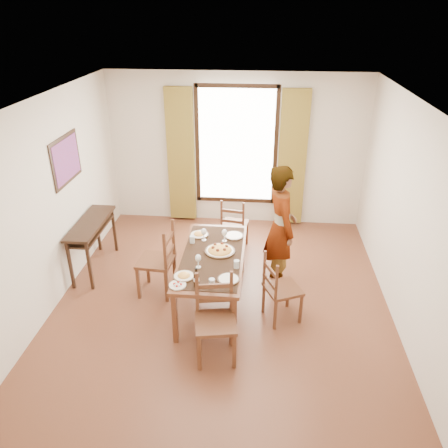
# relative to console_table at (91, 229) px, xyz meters

# --- Properties ---
(ground) EXTENTS (5.00, 5.00, 0.00)m
(ground) POSITION_rel_console_table_xyz_m (2.03, -0.60, -0.68)
(ground) COLOR #4A2617
(ground) RESTS_ON ground
(room_shell) EXTENTS (4.60, 5.10, 2.74)m
(room_shell) POSITION_rel_console_table_xyz_m (2.03, -0.47, 0.86)
(room_shell) COLOR beige
(room_shell) RESTS_ON ground
(console_table) EXTENTS (0.38, 1.20, 0.80)m
(console_table) POSITION_rel_console_table_xyz_m (0.00, 0.00, 0.00)
(console_table) COLOR black
(console_table) RESTS_ON ground
(dining_table) EXTENTS (0.82, 1.76, 0.76)m
(dining_table) POSITION_rel_console_table_xyz_m (1.90, -0.70, 0.00)
(dining_table) COLOR brown
(dining_table) RESTS_ON ground
(chair_west) EXTENTS (0.51, 0.51, 1.06)m
(chair_west) POSITION_rel_console_table_xyz_m (1.13, -0.52, -0.19)
(chair_west) COLOR #57361D
(chair_west) RESTS_ON ground
(chair_north) EXTENTS (0.47, 0.47, 0.93)m
(chair_north) POSITION_rel_console_table_xyz_m (2.08, 0.79, -0.25)
(chair_north) COLOR #57361D
(chair_north) RESTS_ON ground
(chair_south) EXTENTS (0.53, 0.53, 1.03)m
(chair_south) POSITION_rel_console_table_xyz_m (2.05, -1.68, -0.21)
(chair_south) COLOR #57361D
(chair_south) RESTS_ON ground
(chair_east) EXTENTS (0.55, 0.55, 0.94)m
(chair_east) POSITION_rel_console_table_xyz_m (2.79, -0.95, -0.25)
(chair_east) COLOR #57361D
(chair_east) RESTS_ON ground
(man) EXTENTS (0.88, 0.77, 1.81)m
(man) POSITION_rel_console_table_xyz_m (2.79, -0.14, 0.22)
(man) COLOR #999BA2
(man) RESTS_ON ground
(plate_sw) EXTENTS (0.27, 0.27, 0.05)m
(plate_sw) POSITION_rel_console_table_xyz_m (1.62, -1.24, 0.10)
(plate_sw) COLOR silver
(plate_sw) RESTS_ON dining_table
(plate_se) EXTENTS (0.27, 0.27, 0.05)m
(plate_se) POSITION_rel_console_table_xyz_m (2.16, -1.25, 0.10)
(plate_se) COLOR silver
(plate_se) RESTS_ON dining_table
(plate_nw) EXTENTS (0.27, 0.27, 0.05)m
(plate_nw) POSITION_rel_console_table_xyz_m (1.65, -0.19, 0.10)
(plate_nw) COLOR silver
(plate_nw) RESTS_ON dining_table
(plate_ne) EXTENTS (0.27, 0.27, 0.05)m
(plate_ne) POSITION_rel_console_table_xyz_m (2.14, -0.17, 0.10)
(plate_ne) COLOR silver
(plate_ne) RESTS_ON dining_table
(pasta_platter) EXTENTS (0.40, 0.40, 0.10)m
(pasta_platter) POSITION_rel_console_table_xyz_m (1.99, -0.62, 0.12)
(pasta_platter) COLOR #C36819
(pasta_platter) RESTS_ON dining_table
(caprese_plate) EXTENTS (0.20, 0.20, 0.04)m
(caprese_plate) POSITION_rel_console_table_xyz_m (1.58, -1.43, 0.09)
(caprese_plate) COLOR silver
(caprese_plate) RESTS_ON dining_table
(wine_glass_a) EXTENTS (0.08, 0.08, 0.18)m
(wine_glass_a) POSITION_rel_console_table_xyz_m (1.76, -1.01, 0.16)
(wine_glass_a) COLOR white
(wine_glass_a) RESTS_ON dining_table
(wine_glass_b) EXTENTS (0.08, 0.08, 0.18)m
(wine_glass_b) POSITION_rel_console_table_xyz_m (2.02, -0.32, 0.16)
(wine_glass_b) COLOR white
(wine_glass_b) RESTS_ON dining_table
(wine_glass_c) EXTENTS (0.08, 0.08, 0.18)m
(wine_glass_c) POSITION_rel_console_table_xyz_m (1.74, -0.32, 0.16)
(wine_glass_c) COLOR white
(wine_glass_c) RESTS_ON dining_table
(tumbler_a) EXTENTS (0.07, 0.07, 0.10)m
(tumbler_a) POSITION_rel_console_table_xyz_m (2.23, -0.98, 0.12)
(tumbler_a) COLOR silver
(tumbler_a) RESTS_ON dining_table
(tumbler_b) EXTENTS (0.07, 0.07, 0.10)m
(tumbler_b) POSITION_rel_console_table_xyz_m (1.59, -0.40, 0.12)
(tumbler_b) COLOR silver
(tumbler_b) RESTS_ON dining_table
(tumbler_c) EXTENTS (0.07, 0.07, 0.10)m
(tumbler_c) POSITION_rel_console_table_xyz_m (1.98, -1.40, 0.12)
(tumbler_c) COLOR silver
(tumbler_c) RESTS_ON dining_table
(wine_bottle) EXTENTS (0.07, 0.07, 0.25)m
(wine_bottle) POSITION_rel_console_table_xyz_m (1.80, -1.42, 0.20)
(wine_bottle) COLOR black
(wine_bottle) RESTS_ON dining_table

